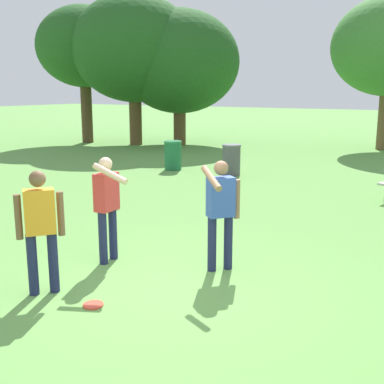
{
  "coord_description": "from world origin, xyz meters",
  "views": [
    {
      "loc": [
        3.32,
        -5.09,
        2.65
      ],
      "look_at": [
        -0.63,
        1.56,
        1.0
      ],
      "focal_mm": 45.56,
      "sensor_mm": 36.0,
      "label": 1
    }
  ],
  "objects_px": {
    "trash_can_further_along": "(231,160)",
    "person_catcher": "(40,224)",
    "tree_broad_center": "(134,49)",
    "person_thrower": "(221,207)",
    "frisbee": "(93,305)",
    "trash_can_beside_table": "(173,155)",
    "person_bystander": "(107,201)",
    "tree_far_right": "(179,62)",
    "tree_tall_left": "(84,47)"
  },
  "relations": [
    {
      "from": "trash_can_further_along",
      "to": "person_catcher",
      "type": "bearing_deg",
      "value": -78.77
    },
    {
      "from": "tree_tall_left",
      "to": "tree_broad_center",
      "type": "xyz_separation_m",
      "value": [
        2.63,
        0.5,
        -0.14
      ]
    },
    {
      "from": "person_catcher",
      "to": "trash_can_further_along",
      "type": "relative_size",
      "value": 1.71
    },
    {
      "from": "person_thrower",
      "to": "trash_can_further_along",
      "type": "distance_m",
      "value": 8.17
    },
    {
      "from": "tree_far_right",
      "to": "person_catcher",
      "type": "bearing_deg",
      "value": -63.72
    },
    {
      "from": "person_thrower",
      "to": "tree_tall_left",
      "type": "relative_size",
      "value": 0.25
    },
    {
      "from": "person_thrower",
      "to": "person_bystander",
      "type": "relative_size",
      "value": 1.0
    },
    {
      "from": "trash_can_beside_table",
      "to": "person_bystander",
      "type": "bearing_deg",
      "value": -63.57
    },
    {
      "from": "person_bystander",
      "to": "tree_tall_left",
      "type": "xyz_separation_m",
      "value": [
        -12.14,
        12.74,
        3.63
      ]
    },
    {
      "from": "person_bystander",
      "to": "tree_broad_center",
      "type": "height_order",
      "value": "tree_broad_center"
    },
    {
      "from": "trash_can_beside_table",
      "to": "tree_far_right",
      "type": "distance_m",
      "value": 8.22
    },
    {
      "from": "frisbee",
      "to": "tree_tall_left",
      "type": "height_order",
      "value": "tree_tall_left"
    },
    {
      "from": "person_thrower",
      "to": "person_bystander",
      "type": "height_order",
      "value": "same"
    },
    {
      "from": "frisbee",
      "to": "person_catcher",
      "type": "bearing_deg",
      "value": -178.23
    },
    {
      "from": "person_catcher",
      "to": "tree_broad_center",
      "type": "height_order",
      "value": "tree_broad_center"
    },
    {
      "from": "trash_can_further_along",
      "to": "tree_tall_left",
      "type": "relative_size",
      "value": 0.15
    },
    {
      "from": "tree_far_right",
      "to": "trash_can_beside_table",
      "type": "bearing_deg",
      "value": -59.59
    },
    {
      "from": "trash_can_further_along",
      "to": "tree_far_right",
      "type": "xyz_separation_m",
      "value": [
        -5.92,
        6.41,
        3.38
      ]
    },
    {
      "from": "person_thrower",
      "to": "tree_far_right",
      "type": "relative_size",
      "value": 0.26
    },
    {
      "from": "tree_broad_center",
      "to": "person_bystander",
      "type": "bearing_deg",
      "value": -54.33
    },
    {
      "from": "trash_can_beside_table",
      "to": "trash_can_further_along",
      "type": "relative_size",
      "value": 1.0
    },
    {
      "from": "person_catcher",
      "to": "tree_far_right",
      "type": "bearing_deg",
      "value": 116.28
    },
    {
      "from": "trash_can_beside_table",
      "to": "trash_can_further_along",
      "type": "xyz_separation_m",
      "value": [
        2.13,
        0.05,
        0.0
      ]
    },
    {
      "from": "person_thrower",
      "to": "trash_can_further_along",
      "type": "xyz_separation_m",
      "value": [
        -3.46,
        7.39,
        -0.48
      ]
    },
    {
      "from": "trash_can_beside_table",
      "to": "tree_broad_center",
      "type": "bearing_deg",
      "value": 136.22
    },
    {
      "from": "person_thrower",
      "to": "frisbee",
      "type": "xyz_separation_m",
      "value": [
        -0.79,
        -1.91,
        -0.95
      ]
    },
    {
      "from": "frisbee",
      "to": "trash_can_beside_table",
      "type": "bearing_deg",
      "value": 117.43
    },
    {
      "from": "person_catcher",
      "to": "tree_tall_left",
      "type": "xyz_separation_m",
      "value": [
        -12.19,
        14.12,
        3.65
      ]
    },
    {
      "from": "person_thrower",
      "to": "trash_can_beside_table",
      "type": "height_order",
      "value": "person_thrower"
    },
    {
      "from": "frisbee",
      "to": "tree_broad_center",
      "type": "height_order",
      "value": "tree_broad_center"
    },
    {
      "from": "person_bystander",
      "to": "trash_can_beside_table",
      "type": "xyz_separation_m",
      "value": [
        -3.92,
        7.89,
        -0.48
      ]
    },
    {
      "from": "person_catcher",
      "to": "trash_can_beside_table",
      "type": "height_order",
      "value": "person_catcher"
    },
    {
      "from": "person_bystander",
      "to": "frisbee",
      "type": "height_order",
      "value": "person_bystander"
    },
    {
      "from": "person_thrower",
      "to": "frisbee",
      "type": "bearing_deg",
      "value": -112.42
    },
    {
      "from": "tree_tall_left",
      "to": "trash_can_further_along",
      "type": "bearing_deg",
      "value": -24.89
    },
    {
      "from": "tree_broad_center",
      "to": "person_thrower",
      "type": "bearing_deg",
      "value": -48.65
    },
    {
      "from": "person_catcher",
      "to": "tree_far_right",
      "type": "xyz_separation_m",
      "value": [
        -7.77,
        15.73,
        2.92
      ]
    },
    {
      "from": "person_catcher",
      "to": "person_thrower",
      "type": "bearing_deg",
      "value": 50.23
    },
    {
      "from": "person_bystander",
      "to": "tree_broad_center",
      "type": "relative_size",
      "value": 0.24
    },
    {
      "from": "person_thrower",
      "to": "frisbee",
      "type": "distance_m",
      "value": 2.27
    },
    {
      "from": "person_catcher",
      "to": "tree_broad_center",
      "type": "bearing_deg",
      "value": 123.18
    },
    {
      "from": "tree_tall_left",
      "to": "tree_broad_center",
      "type": "bearing_deg",
      "value": 10.85
    },
    {
      "from": "trash_can_further_along",
      "to": "tree_broad_center",
      "type": "distance_m",
      "value": 10.16
    },
    {
      "from": "person_catcher",
      "to": "tree_tall_left",
      "type": "height_order",
      "value": "tree_tall_left"
    },
    {
      "from": "trash_can_further_along",
      "to": "tree_tall_left",
      "type": "distance_m",
      "value": 12.12
    },
    {
      "from": "person_catcher",
      "to": "frisbee",
      "type": "relative_size",
      "value": 6.44
    },
    {
      "from": "trash_can_beside_table",
      "to": "tree_far_right",
      "type": "bearing_deg",
      "value": 120.41
    },
    {
      "from": "person_catcher",
      "to": "frisbee",
      "type": "distance_m",
      "value": 1.24
    },
    {
      "from": "frisbee",
      "to": "tree_far_right",
      "type": "xyz_separation_m",
      "value": [
        -8.59,
        15.71,
        3.85
      ]
    },
    {
      "from": "tree_tall_left",
      "to": "trash_can_beside_table",
      "type": "bearing_deg",
      "value": -30.56
    }
  ]
}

